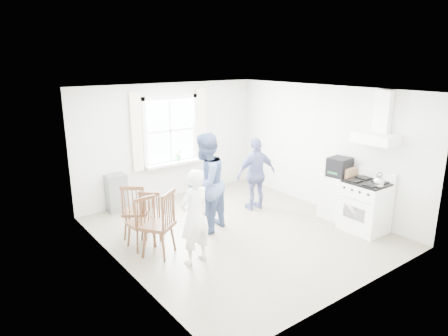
# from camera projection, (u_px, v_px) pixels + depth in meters

# --- Properties ---
(room_shell) EXTENTS (4.62, 5.12, 2.64)m
(room_shell) POSITION_uv_depth(u_px,v_px,m) (239.00, 164.00, 7.09)
(room_shell) COLOR gray
(room_shell) RESTS_ON ground
(window_assembly) EXTENTS (1.88, 0.24, 1.70)m
(window_assembly) POSITION_uv_depth(u_px,v_px,m) (171.00, 135.00, 8.94)
(window_assembly) COLOR white
(window_assembly) RESTS_ON room_shell
(range_hood) EXTENTS (0.45, 0.76, 0.94)m
(range_hood) POSITION_uv_depth(u_px,v_px,m) (378.00, 129.00, 7.09)
(range_hood) COLOR white
(range_hood) RESTS_ON room_shell
(shelf_unit) EXTENTS (0.40, 0.30, 0.80)m
(shelf_unit) POSITION_uv_depth(u_px,v_px,m) (117.00, 193.00, 8.32)
(shelf_unit) COLOR slate
(shelf_unit) RESTS_ON ground
(gas_stove) EXTENTS (0.68, 0.76, 1.12)m
(gas_stove) POSITION_uv_depth(u_px,v_px,m) (365.00, 206.00, 7.38)
(gas_stove) COLOR white
(gas_stove) RESTS_ON ground
(kettle) EXTENTS (0.19, 0.19, 0.27)m
(kettle) POSITION_uv_depth(u_px,v_px,m) (379.00, 182.00, 6.96)
(kettle) COLOR silver
(kettle) RESTS_ON gas_stove
(low_cabinet) EXTENTS (0.50, 0.55, 0.90)m
(low_cabinet) POSITION_uv_depth(u_px,v_px,m) (336.00, 197.00, 7.97)
(low_cabinet) COLOR white
(low_cabinet) RESTS_ON ground
(stereo_stack) EXTENTS (0.45, 0.41, 0.37)m
(stereo_stack) POSITION_uv_depth(u_px,v_px,m) (340.00, 167.00, 7.73)
(stereo_stack) COLOR black
(stereo_stack) RESTS_ON low_cabinet
(cardboard_box) EXTENTS (0.30, 0.22, 0.19)m
(cardboard_box) POSITION_uv_depth(u_px,v_px,m) (348.00, 173.00, 7.66)
(cardboard_box) COLOR #AA7C52
(cardboard_box) RESTS_ON low_cabinet
(windsor_chair_a) EXTENTS (0.43, 0.42, 0.96)m
(windsor_chair_a) POSITION_uv_depth(u_px,v_px,m) (143.00, 217.00, 6.61)
(windsor_chair_a) COLOR #482917
(windsor_chair_a) RESTS_ON ground
(windsor_chair_b) EXTENTS (0.54, 0.54, 0.93)m
(windsor_chair_b) POSITION_uv_depth(u_px,v_px,m) (151.00, 210.00, 6.97)
(windsor_chair_b) COLOR #482917
(windsor_chair_b) RESTS_ON ground
(windsor_chair_c) EXTENTS (0.64, 0.64, 1.11)m
(windsor_chair_c) POSITION_uv_depth(u_px,v_px,m) (164.00, 217.00, 6.37)
(windsor_chair_c) COLOR #482917
(windsor_chair_c) RESTS_ON ground
(person_left) EXTENTS (0.63, 0.63, 1.53)m
(person_left) POSITION_uv_depth(u_px,v_px,m) (194.00, 217.00, 6.14)
(person_left) COLOR white
(person_left) RESTS_ON ground
(person_mid) EXTENTS (1.18, 1.18, 1.85)m
(person_mid) POSITION_uv_depth(u_px,v_px,m) (205.00, 183.00, 7.24)
(person_mid) COLOR #4C608D
(person_mid) RESTS_ON ground
(person_right) EXTENTS (1.04, 1.04, 1.55)m
(person_right) POSITION_uv_depth(u_px,v_px,m) (256.00, 174.00, 8.37)
(person_right) COLOR navy
(person_right) RESTS_ON ground
(potted_plant) EXTENTS (0.17, 0.17, 0.29)m
(potted_plant) POSITION_uv_depth(u_px,v_px,m) (179.00, 155.00, 9.07)
(potted_plant) COLOR #306C3A
(potted_plant) RESTS_ON window_assembly
(windsor_chair_d) EXTENTS (0.59, 0.59, 1.01)m
(windsor_chair_d) POSITION_uv_depth(u_px,v_px,m) (134.00, 206.00, 7.00)
(windsor_chair_d) COLOR #482917
(windsor_chair_d) RESTS_ON ground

